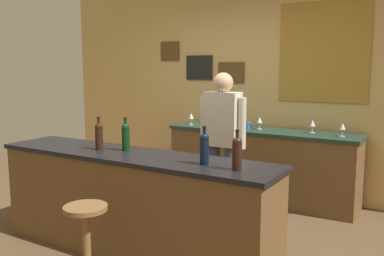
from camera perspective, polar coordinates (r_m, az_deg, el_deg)
ground_plane at (r=4.36m, az=-4.46°, el=-14.44°), size 10.00×10.00×0.00m
back_wall at (r=5.78m, az=7.40°, el=5.59°), size 6.00×0.09×2.80m
bar_counter at (r=3.90m, az=-8.02°, el=-10.04°), size 2.73×0.60×0.92m
side_counter at (r=5.42m, az=9.26°, el=-4.92°), size 2.40×0.56×0.90m
bartender at (r=4.43m, az=4.12°, el=-1.41°), size 0.52×0.21×1.62m
bar_stool at (r=3.30m, az=-14.02°, el=-13.74°), size 0.32×0.32×0.68m
wine_bottle_a at (r=3.98m, az=-12.40°, el=-0.95°), size 0.07×0.07×0.31m
wine_bottle_b at (r=3.90m, az=-8.91°, el=-1.05°), size 0.07×0.07×0.31m
wine_bottle_c at (r=3.31m, az=1.67°, el=-2.64°), size 0.07×0.07×0.31m
wine_bottle_d at (r=3.14m, az=6.08°, el=-3.26°), size 0.07×0.07×0.31m
wine_glass_a at (r=5.72m, az=-0.11°, el=1.57°), size 0.07×0.07×0.16m
wine_glass_b at (r=5.36m, az=9.07°, el=1.01°), size 0.07×0.07×0.16m
wine_glass_c at (r=5.20m, az=15.90°, el=0.57°), size 0.07×0.07×0.16m
wine_glass_d at (r=5.03m, az=19.59°, el=0.15°), size 0.07×0.07×0.16m
coffee_mug at (r=5.33m, az=7.49°, el=0.33°), size 0.12×0.08×0.09m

